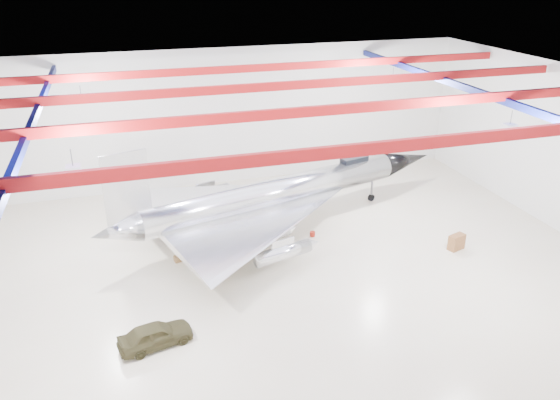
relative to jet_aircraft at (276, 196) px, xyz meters
name	(u,v)px	position (x,y,z in m)	size (l,w,h in m)	color
floor	(277,269)	(-1.54, -5.38, -2.41)	(40.00, 40.00, 0.00)	beige
wall_back	(223,118)	(-1.54, 9.62, 3.09)	(40.00, 40.00, 0.00)	silver
ceiling	(277,87)	(-1.54, -5.38, 8.59)	(40.00, 40.00, 0.00)	#0A0F38
ceiling_structure	(277,100)	(-1.54, -5.38, 7.92)	(39.50, 29.50, 1.08)	maroon
jet_aircraft	(276,196)	(0.00, 0.00, 0.00)	(26.38, 18.86, 7.33)	silver
jeep	(155,335)	(-9.16, -10.45, -1.80)	(1.44, 3.57, 1.22)	#3A351D
desk	(457,242)	(10.22, -6.33, -1.90)	(1.10, 0.55, 1.01)	brown
crate_ply	(179,259)	(-7.10, -2.67, -2.22)	(0.52, 0.42, 0.37)	olive
toolbox_red	(225,210)	(-2.84, 3.66, -2.24)	(0.46, 0.37, 0.32)	maroon
parts_bin	(298,203)	(2.68, 3.21, -2.22)	(0.54, 0.43, 0.38)	olive
crate_small	(125,235)	(-10.11, 1.71, -2.27)	(0.39, 0.31, 0.27)	#59595B
tool_chest	(312,234)	(1.99, -1.94, -2.24)	(0.36, 0.36, 0.33)	maroon
oil_barrel	(244,236)	(-2.52, -0.91, -2.21)	(0.57, 0.45, 0.40)	olive
spares_box	(259,211)	(-0.56, 2.61, -2.20)	(0.45, 0.45, 0.41)	#59595B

